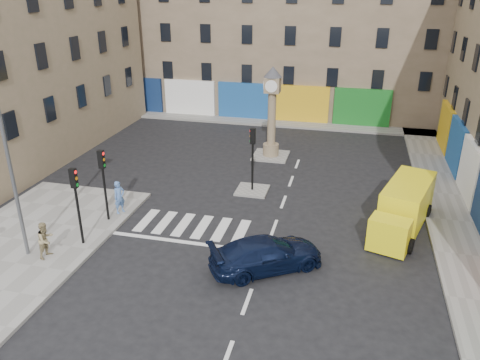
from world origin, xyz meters
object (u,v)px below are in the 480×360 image
at_px(lamp_post, 8,155).
at_px(clock_pillar, 272,107).
at_px(traffic_light_island, 253,149).
at_px(pedestrian_tan, 46,240).
at_px(yellow_van, 404,207).
at_px(pedestrian_blue, 119,197).
at_px(traffic_light_left_near, 76,194).
at_px(traffic_light_left_far, 103,174).
at_px(navy_sedan, 266,254).

bearing_deg(lamp_post, clock_pillar, 61.65).
distance_m(traffic_light_island, pedestrian_tan, 11.76).
height_order(traffic_light_island, yellow_van, traffic_light_island).
bearing_deg(yellow_van, traffic_light_island, -179.28).
bearing_deg(pedestrian_blue, clock_pillar, -2.35).
relative_size(clock_pillar, pedestrian_blue, 3.49).
xyz_separation_m(traffic_light_left_near, pedestrian_tan, (-0.87, -1.38, -1.64)).
relative_size(traffic_light_left_near, traffic_light_left_far, 1.00).
distance_m(navy_sedan, pedestrian_tan, 9.59).
bearing_deg(pedestrian_blue, lamp_post, -177.44).
distance_m(traffic_light_left_far, yellow_van, 14.83).
distance_m(navy_sedan, pedestrian_blue, 8.87).
distance_m(lamp_post, navy_sedan, 11.36).
relative_size(lamp_post, pedestrian_blue, 4.75).
bearing_deg(clock_pillar, pedestrian_blue, -119.81).
xyz_separation_m(traffic_light_island, lamp_post, (-8.20, -9.20, 2.20)).
xyz_separation_m(traffic_light_left_far, traffic_light_island, (6.30, 5.40, -0.03)).
distance_m(clock_pillar, yellow_van, 11.96).
distance_m(traffic_light_left_near, clock_pillar, 15.19).
bearing_deg(clock_pillar, navy_sedan, -80.48).
distance_m(traffic_light_island, lamp_post, 12.52).
relative_size(traffic_light_left_near, lamp_post, 0.45).
height_order(clock_pillar, pedestrian_tan, clock_pillar).
height_order(yellow_van, pedestrian_tan, yellow_van).
xyz_separation_m(traffic_light_left_far, clock_pillar, (6.30, 11.40, 0.93)).
xyz_separation_m(traffic_light_left_near, clock_pillar, (6.30, 13.80, 0.93)).
bearing_deg(traffic_light_island, pedestrian_blue, -143.01).
distance_m(traffic_light_left_near, pedestrian_blue, 3.63).
bearing_deg(traffic_light_left_near, pedestrian_tan, -122.27).
bearing_deg(navy_sedan, traffic_light_island, -16.85).
bearing_deg(pedestrian_blue, navy_sedan, -82.62).
bearing_deg(lamp_post, traffic_light_island, 48.29).
bearing_deg(traffic_light_island, lamp_post, -131.71).
relative_size(lamp_post, clock_pillar, 1.36).
bearing_deg(lamp_post, yellow_van, 22.56).
bearing_deg(traffic_light_left_far, traffic_light_island, 40.60).
bearing_deg(traffic_light_island, clock_pillar, 90.00).
distance_m(pedestrian_blue, pedestrian_tan, 4.76).
relative_size(lamp_post, navy_sedan, 1.70).
relative_size(traffic_light_island, lamp_post, 0.45).
bearing_deg(clock_pillar, traffic_light_left_far, -118.94).
relative_size(clock_pillar, yellow_van, 0.97).
xyz_separation_m(pedestrian_blue, pedestrian_tan, (-1.13, -4.63, -0.04)).
height_order(traffic_light_island, lamp_post, lamp_post).
relative_size(clock_pillar, pedestrian_tan, 3.67).
bearing_deg(yellow_van, navy_sedan, -121.34).
distance_m(lamp_post, clock_pillar, 17.31).
bearing_deg(clock_pillar, traffic_light_left_near, -114.55).
bearing_deg(clock_pillar, lamp_post, -118.35).
distance_m(traffic_light_left_far, clock_pillar, 13.05).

